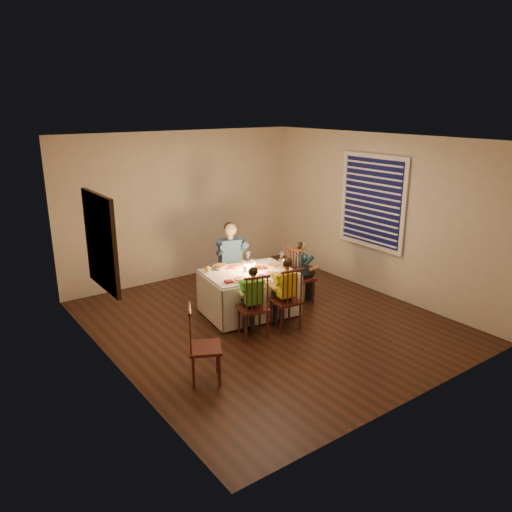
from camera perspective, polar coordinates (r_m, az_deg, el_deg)
ground at (r=7.32m, az=1.28°, el=-7.49°), size 5.00×5.00×0.00m
wall_left at (r=5.86m, az=-16.48°, el=-1.01°), size 0.02×5.00×2.60m
wall_right at (r=8.40m, az=13.71°, el=4.62°), size 0.02×5.00×2.60m
wall_back at (r=8.95m, az=-8.41°, el=5.68°), size 4.50×0.02×2.60m
ceiling at (r=6.67m, az=1.43°, el=13.24°), size 5.00×5.00×0.00m
dining_table at (r=7.40m, az=-0.83°, el=-3.20°), size 1.41×1.10×0.64m
chair_adult at (r=8.17m, az=-2.81°, el=-4.81°), size 0.45×0.43×0.92m
chair_near_left at (r=6.91m, az=-0.34°, el=-9.10°), size 0.46×0.45×0.92m
chair_near_right at (r=7.14m, az=3.35°, el=-8.19°), size 0.42×0.41×0.92m
chair_end at (r=8.03m, az=5.07°, el=-5.27°), size 0.39×0.40×0.92m
chair_extra at (r=5.94m, az=-5.71°, el=-13.89°), size 0.49×0.50×0.92m
adult at (r=8.17m, az=-2.81°, el=-4.81°), size 0.54×0.51×1.26m
child_green at (r=6.91m, az=-0.34°, el=-9.10°), size 0.38×0.36×1.00m
child_yellow at (r=7.14m, az=3.35°, el=-8.19°), size 0.37×0.35×1.03m
child_teal at (r=8.03m, az=5.07°, el=-5.27°), size 0.31×0.34×1.00m
setting_adult at (r=7.56m, az=-1.87°, el=-1.13°), size 0.29×0.29×0.02m
setting_green at (r=6.97m, az=-1.82°, el=-2.73°), size 0.29×0.29×0.02m
setting_yellow at (r=7.18m, az=1.89°, el=-2.12°), size 0.29×0.29×0.02m
setting_teal at (r=7.54m, az=2.01°, el=-1.17°), size 0.29×0.29×0.02m
candle_left at (r=7.29m, az=-1.25°, el=-1.48°), size 0.06×0.06×0.10m
candle_right at (r=7.36m, az=-0.19°, el=-1.30°), size 0.06×0.06×0.10m
squash at (r=7.34m, az=-5.55°, el=-1.48°), size 0.09×0.09×0.09m
orange_fruit at (r=7.43m, az=0.04°, el=-1.20°), size 0.08×0.08×0.08m
serving_bowl at (r=7.45m, az=-4.11°, el=-1.29°), size 0.23×0.23×0.05m
wall_mirror at (r=6.09m, az=-17.32°, el=1.55°), size 0.06×0.95×1.15m
window_blinds at (r=8.39m, az=13.10°, el=6.05°), size 0.07×1.34×1.54m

